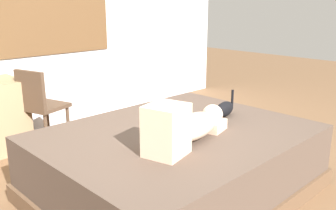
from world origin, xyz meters
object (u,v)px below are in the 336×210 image
Objects in this scene: bed at (177,162)px; person_lying at (187,126)px; chair_by_desk at (40,103)px; cat at (224,109)px.

bed is 2.23× the size of person_lying.
bed is 2.43× the size of chair_by_desk.
person_lying reaches higher than bed.
chair_by_desk is at bearing 97.81° from person_lying.
person_lying is at bearing -165.04° from cat.
cat is (0.55, -0.03, 0.34)m from bed.
bed is at bearing 176.87° from cat.
person_lying is (-0.11, -0.21, 0.38)m from bed.
person_lying is 1.09× the size of chair_by_desk.
person_lying reaches higher than cat.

